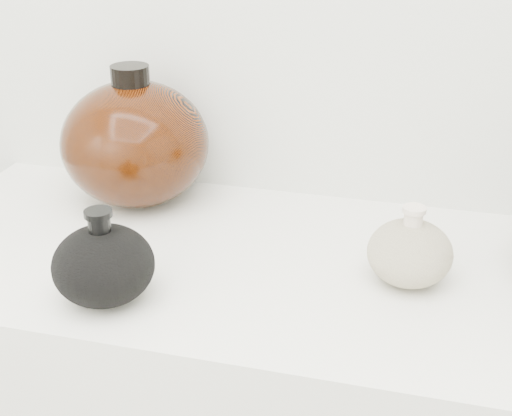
# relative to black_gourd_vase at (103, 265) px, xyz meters

# --- Properties ---
(black_gourd_vase) EXTENTS (0.17, 0.17, 0.13)m
(black_gourd_vase) POSITION_rel_black_gourd_vase_xyz_m (0.00, 0.00, 0.00)
(black_gourd_vase) COLOR black
(black_gourd_vase) RESTS_ON display_counter
(cream_gourd_vase) EXTENTS (0.15, 0.15, 0.12)m
(cream_gourd_vase) POSITION_rel_black_gourd_vase_xyz_m (0.39, 0.15, -0.01)
(cream_gourd_vase) COLOR beige
(cream_gourd_vase) RESTS_ON display_counter
(left_round_pot) EXTENTS (0.33, 0.33, 0.24)m
(left_round_pot) POSITION_rel_black_gourd_vase_xyz_m (-0.08, 0.31, 0.05)
(left_round_pot) COLOR black
(left_round_pot) RESTS_ON display_counter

